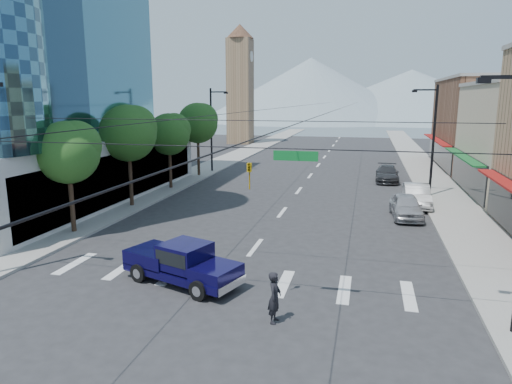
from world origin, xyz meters
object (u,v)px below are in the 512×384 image
at_px(parked_car_near, 406,206).
at_px(pickup_truck, 182,262).
at_px(parked_car_mid, 416,196).
at_px(pedestrian, 275,297).
at_px(parked_car_far, 387,174).

bearing_deg(parked_car_near, pickup_truck, -130.28).
height_order(parked_car_near, parked_car_mid, parked_car_mid).
relative_size(pedestrian, parked_car_mid, 0.38).
xyz_separation_m(pickup_truck, pedestrian, (4.64, -2.52, -0.01)).
bearing_deg(pedestrian, parked_car_mid, -14.70).
bearing_deg(parked_car_near, parked_car_far, 89.23).
bearing_deg(parked_car_far, parked_car_mid, -79.40).
relative_size(pickup_truck, pedestrian, 3.04).
bearing_deg(parked_car_mid, parked_car_far, 99.21).
distance_m(parked_car_mid, parked_car_far, 10.50).
xyz_separation_m(pickup_truck, parked_car_far, (9.62, 27.98, -0.20)).
height_order(pedestrian, parked_car_near, pedestrian).
relative_size(parked_car_mid, parked_car_far, 0.96).
xyz_separation_m(pickup_truck, parked_car_near, (10.36, 14.01, -0.16)).
relative_size(pickup_truck, parked_car_far, 1.10).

